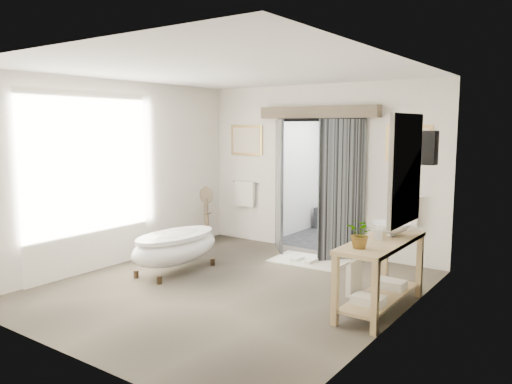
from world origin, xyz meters
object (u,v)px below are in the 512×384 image
clawfoot_tub (176,246)px  basin (391,229)px  rug (309,261)px  vanity (379,269)px

clawfoot_tub → basin: (3.11, 0.58, 0.54)m
rug → basin: 2.26m
rug → vanity: bearing=-39.5°
rug → clawfoot_tub: bearing=-129.0°
clawfoot_tub → rug: 2.19m
clawfoot_tub → vanity: vanity is taller
vanity → basin: size_ratio=3.39×
rug → basin: basin is taller
clawfoot_tub → basin: bearing=10.5°
clawfoot_tub → vanity: bearing=4.7°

